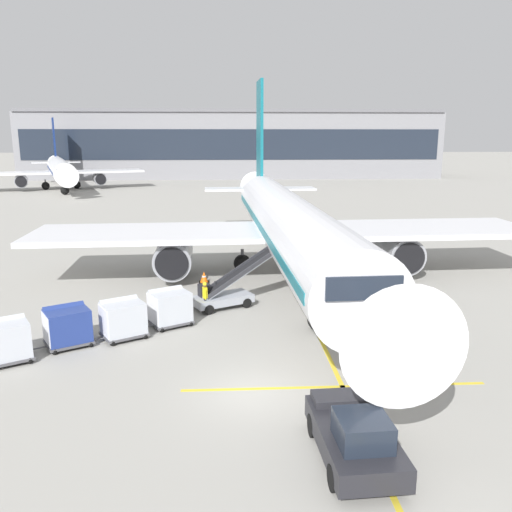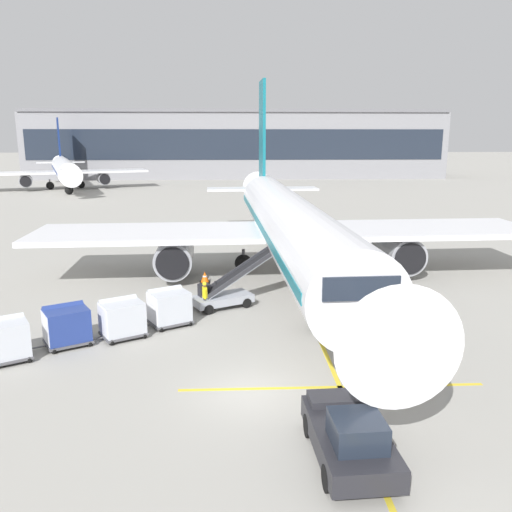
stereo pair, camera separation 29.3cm
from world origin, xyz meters
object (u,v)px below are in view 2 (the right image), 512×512
Objects in this scene: baggage_cart_second at (122,318)px; pushback_tug at (350,436)px; ground_crew_by_carts at (205,295)px; baggage_cart_third at (67,325)px; baggage_cart_fourth at (4,339)px; safety_cone_engine_keepout at (205,277)px; belt_loader at (226,292)px; distant_airplane at (65,170)px; ground_crew_by_loader at (168,300)px; parked_airplane at (287,224)px; baggage_cart_lead at (169,306)px.

pushback_tug is at bearing -49.64° from baggage_cart_second.
ground_crew_by_carts is at bearing 109.79° from pushback_tug.
baggage_cart_fourth is at bearing -141.42° from baggage_cart_third.
pushback_tug is at bearing -75.04° from safety_cone_engine_keepout.
baggage_cart_second is (-4.97, -4.52, 0.11)m from belt_loader.
ground_crew_by_carts is at bearing -86.96° from safety_cone_engine_keepout.
belt_loader is 75.76m from distant_airplane.
baggage_cart_third reaches higher than ground_crew_by_loader.
pushback_tug is 2.59× the size of ground_crew_by_carts.
pushback_tug is (-0.34, -22.09, -2.77)m from parked_airplane.
ground_crew_by_carts is at bearing 43.23° from baggage_cart_second.
parked_airplane is 12.58m from baggage_cart_lead.
pushback_tug is (13.39, -7.83, -0.17)m from baggage_cart_fourth.
safety_cone_engine_keepout is (-1.47, 5.14, -0.52)m from belt_loader.
parked_airplane is at bearing 89.11° from pushback_tug.
parked_airplane is 26.09× the size of ground_crew_by_loader.
ground_crew_by_loader and ground_crew_by_carts have the same top height.
ground_crew_by_carts is (-1.15, -0.93, 0.10)m from belt_loader.
baggage_cart_second is at bearing 29.90° from baggage_cart_fourth.
ground_crew_by_loader is 0.05× the size of distant_airplane.
safety_cone_engine_keepout is at bearing 70.10° from baggage_cart_second.
ground_crew_by_loader is (-3.08, -1.73, 0.10)m from belt_loader.
belt_loader is 6.72m from baggage_cart_second.
parked_airplane is 16.52× the size of baggage_cart_third.
baggage_cart_lead reaches higher than safety_cone_engine_keepout.
baggage_cart_lead is 77.34m from distant_airplane.
ground_crew_by_loader is at bearing -69.17° from distant_airplane.
baggage_cart_third reaches higher than safety_cone_engine_keepout.
baggage_cart_second is at bearing -137.72° from belt_loader.
baggage_cart_lead is 5.12m from baggage_cart_third.
ground_crew_by_carts is 0.05× the size of distant_airplane.
pushback_tug is (3.90, -14.95, -0.07)m from belt_loader.
belt_loader is (-4.24, -7.14, -2.71)m from parked_airplane.
ground_crew_by_carts is 2.26× the size of safety_cone_engine_keepout.
distant_airplane is at bearing 105.11° from baggage_cart_fourth.
baggage_cart_third is 1.00× the size of baggage_cart_fourth.
belt_loader is at bearing -74.04° from safety_cone_engine_keepout.
baggage_cart_lead is 1.58× the size of ground_crew_by_loader.
baggage_cart_lead is at bearing -80.55° from ground_crew_by_loader.
ground_crew_by_carts is (8.34, 6.19, -0.00)m from baggage_cart_fourth.
safety_cone_engine_keepout is (-5.71, -2.00, -3.22)m from parked_airplane.
baggage_cart_third is 14.75m from pushback_tug.
ground_crew_by_loader is at bearing 55.92° from baggage_cart_second.
parked_airplane is at bearing 19.30° from safety_cone_engine_keepout.
parked_airplane is 71.17m from distant_airplane.
baggage_cart_third is (-2.38, -0.89, 0.00)m from baggage_cart_second.
baggage_cart_lead is 8.18m from safety_cone_engine_keepout.
baggage_cart_second is 1.00× the size of baggage_cart_fourth.
parked_airplane is 22.27m from pushback_tug.
baggage_cart_second and baggage_cart_fourth have the same top height.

